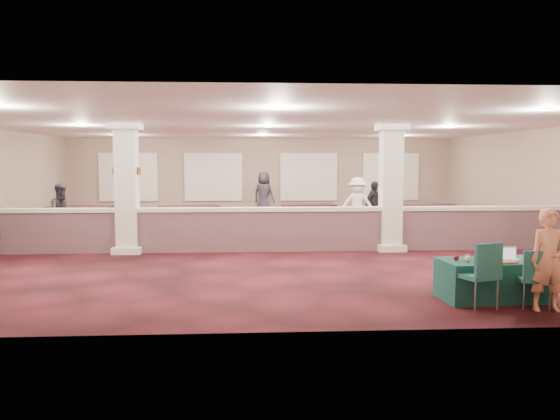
{
  "coord_description": "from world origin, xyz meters",
  "views": [
    {
      "loc": [
        -0.57,
        -14.93,
        2.21
      ],
      "look_at": [
        0.2,
        -2.0,
        1.08
      ],
      "focal_mm": 35.0,
      "sensor_mm": 36.0,
      "label": 1
    }
  ],
  "objects": [
    {
      "name": "scissors",
      "position": [
        3.96,
        -6.71,
        0.65
      ],
      "size": [
        0.11,
        0.03,
        0.01
      ],
      "primitive_type": "cube",
      "rotation": [
        0.0,
        0.0,
        0.06
      ],
      "color": "red",
      "rests_on": "near_table"
    },
    {
      "name": "sconce_right",
      "position": [
        -3.22,
        -1.5,
        2.0
      ],
      "size": [
        0.12,
        0.12,
        0.18
      ],
      "color": "brown",
      "rests_on": "column_left"
    },
    {
      "name": "ceiling",
      "position": [
        0.0,
        0.0,
        3.2
      ],
      "size": [
        16.0,
        16.0,
        0.02
      ],
      "primitive_type": "cube",
      "color": "silver",
      "rests_on": "wall_back"
    },
    {
      "name": "knitting",
      "position": [
        3.43,
        -6.72,
        0.66
      ],
      "size": [
        0.37,
        0.29,
        0.03
      ],
      "primitive_type": "cube",
      "rotation": [
        0.0,
        0.0,
        0.06
      ],
      "color": "#C15D1E",
      "rests_on": "near_table"
    },
    {
      "name": "attendee_b",
      "position": [
        3.0,
        2.62,
        0.86
      ],
      "size": [
        1.17,
        0.68,
        1.72
      ],
      "primitive_type": "imported",
      "rotation": [
        0.0,
        0.0,
        -0.17
      ],
      "color": "white",
      "rests_on": "ground"
    },
    {
      "name": "far_table_back_left",
      "position": [
        -2.5,
        3.2,
        0.39
      ],
      "size": [
        2.09,
        1.43,
        0.77
      ],
      "primitive_type": "cube",
      "rotation": [
        0.0,
        0.0,
        0.27
      ],
      "color": "black",
      "rests_on": "ground"
    },
    {
      "name": "far_table_front_right",
      "position": [
        4.04,
        0.3,
        0.35
      ],
      "size": [
        1.83,
        1.12,
        0.69
      ],
      "primitive_type": "cube",
      "rotation": [
        0.0,
        0.0,
        -0.16
      ],
      "color": "black",
      "rests_on": "ground"
    },
    {
      "name": "laptop_base",
      "position": [
        3.64,
        -6.53,
        0.65
      ],
      "size": [
        0.3,
        0.22,
        0.02
      ],
      "primitive_type": "cube",
      "rotation": [
        0.0,
        0.0,
        0.06
      ],
      "color": "silver",
      "rests_on": "near_table"
    },
    {
      "name": "wall_front",
      "position": [
        0.0,
        -8.0,
        1.6
      ],
      "size": [
        16.0,
        0.04,
        3.2
      ],
      "primitive_type": "cube",
      "color": "#886A5E",
      "rests_on": "ground"
    },
    {
      "name": "far_table_front_left",
      "position": [
        -6.0,
        3.0,
        0.39
      ],
      "size": [
        2.07,
        1.24,
        0.79
      ],
      "primitive_type": "cube",
      "rotation": [
        0.0,
        0.0,
        -0.14
      ],
      "color": "black",
      "rests_on": "ground"
    },
    {
      "name": "partition_wall",
      "position": [
        0.0,
        -1.5,
        0.57
      ],
      "size": [
        15.6,
        0.28,
        1.1
      ],
      "color": "brown",
      "rests_on": "ground"
    },
    {
      "name": "ground",
      "position": [
        0.0,
        0.0,
        0.0
      ],
      "size": [
        16.0,
        16.0,
        0.0
      ],
      "primitive_type": "plane",
      "color": "#49121C",
      "rests_on": "ground"
    },
    {
      "name": "wall_right",
      "position": [
        8.0,
        0.0,
        1.6
      ],
      "size": [
        0.04,
        16.0,
        3.2
      ],
      "primitive_type": "cube",
      "color": "#886A5E",
      "rests_on": "ground"
    },
    {
      "name": "conf_chair_side",
      "position": [
        2.91,
        -7.09,
        0.61
      ],
      "size": [
        0.66,
        0.66,
        1.03
      ],
      "rotation": [
        0.0,
        0.0,
        0.34
      ],
      "color": "#1B4F4C",
      "rests_on": "ground"
    },
    {
      "name": "woman",
      "position": [
        3.88,
        -7.2,
        0.77
      ],
      "size": [
        0.58,
        0.41,
        1.53
      ],
      "primitive_type": "imported",
      "rotation": [
        0.0,
        0.0,
        -0.09
      ],
      "color": "tan",
      "rests_on": "ground"
    },
    {
      "name": "far_table_front_center",
      "position": [
        2.0,
        3.0,
        0.33
      ],
      "size": [
        1.81,
        1.26,
        0.67
      ],
      "primitive_type": "cube",
      "rotation": [
        0.0,
        0.0,
        0.29
      ],
      "color": "black",
      "rests_on": "ground"
    },
    {
      "name": "far_table_back_right",
      "position": [
        5.53,
        3.2,
        0.39
      ],
      "size": [
        2.06,
        1.27,
        0.78
      ],
      "primitive_type": "cube",
      "rotation": [
        0.0,
        0.0,
        -0.17
      ],
      "color": "black",
      "rests_on": "ground"
    },
    {
      "name": "screen_glow",
      "position": [
        3.64,
        -6.43,
        0.74
      ],
      "size": [
        0.26,
        0.02,
        0.17
      ],
      "primitive_type": "cube",
      "rotation": [
        0.0,
        0.0,
        0.06
      ],
      "color": "silver",
      "rests_on": "near_table"
    },
    {
      "name": "attendee_d",
      "position": [
        0.07,
        7.0,
        0.91
      ],
      "size": [
        1.02,
        0.86,
        1.82
      ],
      "primitive_type": "imported",
      "rotation": [
        0.0,
        0.0,
        2.63
      ],
      "color": "black",
      "rests_on": "ground"
    },
    {
      "name": "sconce_left",
      "position": [
        -3.78,
        -1.5,
        2.0
      ],
      "size": [
        0.12,
        0.12,
        0.18
      ],
      "color": "brown",
      "rests_on": "column_left"
    },
    {
      "name": "attendee_a",
      "position": [
        -5.61,
        0.2,
        0.82
      ],
      "size": [
        0.89,
        0.81,
        1.64
      ],
      "primitive_type": "imported",
      "rotation": [
        0.0,
        0.0,
        0.62
      ],
      "color": "black",
      "rests_on": "ground"
    },
    {
      "name": "far_table_back_center",
      "position": [
        1.54,
        3.9,
        0.38
      ],
      "size": [
        1.87,
        0.95,
        0.75
      ],
      "primitive_type": "cube",
      "rotation": [
        0.0,
        0.0,
        0.01
      ],
      "color": "black",
      "rests_on": "ground"
    },
    {
      "name": "yarn_red",
      "position": [
        2.76,
        -6.5,
        0.69
      ],
      "size": [
        0.09,
        0.09,
        0.09
      ],
      "primitive_type": "sphere",
      "color": "maroon",
      "rests_on": "near_table"
    },
    {
      "name": "yarn_grey",
      "position": [
        2.97,
        -6.42,
        0.69
      ],
      "size": [
        0.09,
        0.09,
        0.09
      ],
      "primitive_type": "sphere",
      "color": "#54555A",
      "rests_on": "near_table"
    },
    {
      "name": "column_left",
      "position": [
        -3.5,
        -1.5,
        1.64
      ],
      "size": [
        0.72,
        0.72,
        3.2
      ],
      "color": "silver",
      "rests_on": "ground"
    },
    {
      "name": "near_table",
      "position": [
        3.38,
        -6.5,
        0.32
      ],
      "size": [
        1.73,
        0.94,
        0.64
      ],
      "primitive_type": "cube",
      "rotation": [
        0.0,
        0.0,
        0.06
      ],
      "color": "#0F3731",
      "rests_on": "ground"
    },
    {
      "name": "attendee_c",
      "position": [
        3.66,
        3.12,
        0.79
      ],
      "size": [
        0.96,
        0.98,
        1.58
      ],
      "primitive_type": "imported",
      "rotation": [
        0.0,
        0.0,
        0.81
      ],
      "color": "black",
      "rests_on": "ground"
    },
    {
      "name": "yarn_cream",
      "position": [
        2.9,
        -6.62,
        0.69
      ],
      "size": [
        0.1,
        0.1,
        0.1
      ],
      "primitive_type": "sphere",
      "color": "beige",
      "rests_on": "near_table"
    },
    {
      "name": "wall_back",
      "position": [
        0.0,
        8.0,
        1.6
      ],
      "size": [
        16.0,
        0.04,
        3.2
      ],
      "primitive_type": "cube",
      "color": "#886A5E",
      "rests_on": "ground"
    },
    {
      "name": "laptop_screen",
      "position": [
        3.64,
        -6.43,
        0.76
      ],
      "size": [
        0.29,
        0.03,
        0.19
      ],
      "primitive_type": "cube",
      "rotation": [
        0.0,
        0.0,
        0.06
      ],
      "color": "silver",
      "rests_on": "near_table"
    },
    {
      "name": "conf_chair_main",
      "position": [
        3.75,
        -7.08,
        0.53
      ],
      "size": [
        0.53,
        0.53,
        0.9
      ],
      "rotation": [
        0.0,
        0.0,
        -0.2
      ],
      "color": "#1B4F4C",
      "rests_on": "ground"
    },
    {
      "name": "column_right",
      "position": [
        3.0,
        -1.5,
        1.64
      ],
      "size": [
        0.72,
        0.72,
        3.2
      ],
      "color": "silver",
      "rests_on": "ground"
    }
  ]
}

